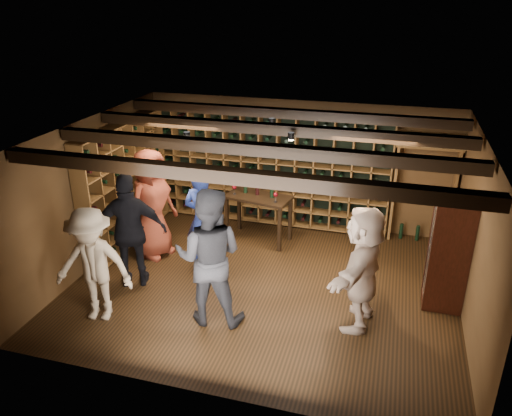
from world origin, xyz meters
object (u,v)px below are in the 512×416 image
(guest_khaki, at_px, (93,265))
(man_blue_shirt, at_px, (203,221))
(man_grey_suit, at_px, (209,257))
(guest_woman_black, at_px, (131,231))
(tasting_table, at_px, (258,201))
(guest_red_floral, at_px, (152,204))
(guest_beige, at_px, (362,268))
(display_cabinet, at_px, (448,254))

(guest_khaki, bearing_deg, man_blue_shirt, 50.61)
(man_grey_suit, height_order, guest_woman_black, man_grey_suit)
(man_blue_shirt, bearing_deg, guest_woman_black, 45.39)
(guest_khaki, xyz_separation_m, tasting_table, (1.55, 3.02, -0.07))
(man_blue_shirt, relative_size, man_grey_suit, 0.90)
(guest_red_floral, xyz_separation_m, tasting_table, (1.62, 1.05, -0.19))
(man_grey_suit, bearing_deg, guest_beige, -174.73)
(guest_woman_black, bearing_deg, tasting_table, -146.83)
(man_grey_suit, relative_size, guest_red_floral, 1.03)
(guest_beige, bearing_deg, man_blue_shirt, -97.77)
(display_cabinet, distance_m, guest_beige, 1.42)
(guest_khaki, distance_m, guest_beige, 3.72)
(man_grey_suit, xyz_separation_m, guest_khaki, (-1.58, -0.41, -0.15))
(display_cabinet, relative_size, guest_beige, 0.97)
(display_cabinet, height_order, guest_woman_black, guest_woman_black)
(guest_red_floral, distance_m, tasting_table, 1.95)
(guest_red_floral, distance_m, guest_beige, 3.85)
(man_grey_suit, bearing_deg, guest_red_floral, -50.90)
(man_grey_suit, height_order, guest_beige, man_grey_suit)
(guest_woman_black, relative_size, guest_beige, 1.04)
(man_blue_shirt, distance_m, tasting_table, 1.45)
(man_blue_shirt, height_order, guest_beige, man_blue_shirt)
(man_grey_suit, xyz_separation_m, guest_red_floral, (-1.65, 1.55, -0.03))
(man_blue_shirt, distance_m, guest_khaki, 1.95)
(display_cabinet, relative_size, guest_red_floral, 0.89)
(display_cabinet, bearing_deg, guest_khaki, -160.54)
(man_grey_suit, xyz_separation_m, guest_woman_black, (-1.51, 0.55, -0.07))
(man_grey_suit, height_order, tasting_table, man_grey_suit)
(man_grey_suit, relative_size, tasting_table, 1.58)
(display_cabinet, bearing_deg, guest_beige, -145.20)
(guest_red_floral, bearing_deg, man_grey_suit, -115.89)
(man_grey_suit, relative_size, guest_khaki, 1.17)
(man_grey_suit, height_order, guest_khaki, man_grey_suit)
(tasting_table, bearing_deg, display_cabinet, -11.94)
(man_grey_suit, height_order, guest_red_floral, man_grey_suit)
(guest_woman_black, bearing_deg, man_grey_suit, 138.92)
(man_blue_shirt, relative_size, guest_woman_black, 0.97)
(guest_red_floral, relative_size, guest_khaki, 1.14)
(guest_woman_black, xyz_separation_m, tasting_table, (1.48, 2.06, -0.15))
(man_grey_suit, distance_m, guest_khaki, 1.63)
(man_blue_shirt, bearing_deg, man_grey_suit, 121.81)
(display_cabinet, bearing_deg, guest_red_floral, 176.79)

